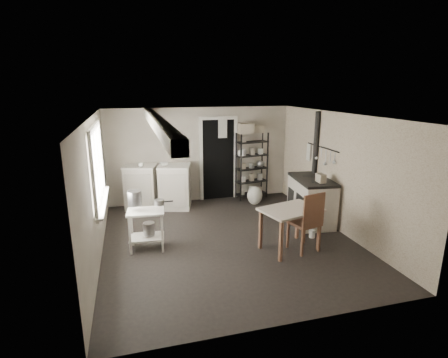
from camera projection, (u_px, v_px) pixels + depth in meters
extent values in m
plane|color=black|center=(228.00, 240.00, 6.54)|extent=(5.00, 5.00, 0.00)
plane|color=silver|center=(229.00, 115.00, 5.94)|extent=(5.00, 5.00, 0.00)
cube|color=#AFA595|center=(200.00, 155.00, 8.57)|extent=(4.50, 0.02, 2.30)
cube|color=#AFA595|center=(290.00, 237.00, 3.91)|extent=(4.50, 0.02, 2.30)
cube|color=#AFA595|center=(95.00, 190.00, 5.67)|extent=(0.02, 5.00, 2.30)
cube|color=#AFA595|center=(339.00, 173.00, 6.81)|extent=(0.02, 5.00, 2.30)
cylinder|color=#ABABAD|center=(135.00, 198.00, 5.94)|extent=(0.25, 0.25, 0.25)
cylinder|color=#ABABAD|center=(159.00, 202.00, 6.00)|extent=(0.19, 0.19, 0.09)
cylinder|color=#ABABAD|center=(149.00, 229.00, 6.07)|extent=(0.21, 0.21, 0.22)
imported|color=white|center=(164.00, 168.00, 8.05)|extent=(0.29, 0.29, 0.07)
imported|color=white|center=(141.00, 169.00, 7.87)|extent=(0.14, 0.14, 0.09)
imported|color=white|center=(240.00, 146.00, 8.54)|extent=(0.10, 0.10, 0.20)
cube|color=#C2B79C|center=(246.00, 119.00, 8.40)|extent=(0.36, 0.32, 0.24)
cube|color=#C2B79C|center=(258.00, 120.00, 8.56)|extent=(0.26, 0.24, 0.16)
cube|color=#C2B79C|center=(321.00, 179.00, 6.86)|extent=(0.14, 0.22, 0.32)
imported|color=white|center=(306.00, 206.00, 5.96)|extent=(0.11, 0.11, 0.09)
ellipsoid|color=beige|center=(255.00, 195.00, 8.43)|extent=(0.39, 0.34, 0.45)
cylinder|color=white|center=(312.00, 234.00, 6.62)|extent=(0.15, 0.15, 0.15)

